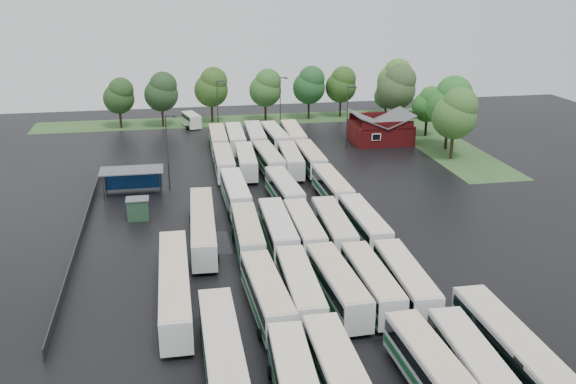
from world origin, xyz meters
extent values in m
plane|color=black|center=(0.00, 0.00, 0.00)|extent=(160.00, 160.00, 0.00)
cube|color=maroon|center=(24.00, 42.80, 1.70)|extent=(10.00, 8.00, 3.40)
cube|color=#4C4F51|center=(21.50, 42.80, 4.30)|extent=(5.07, 8.60, 2.19)
cube|color=#4C4F51|center=(26.50, 42.80, 4.30)|extent=(5.07, 8.60, 2.19)
cube|color=maroon|center=(24.00, 38.80, 3.90)|extent=(9.00, 0.20, 1.20)
cube|color=silver|center=(22.00, 38.75, 2.00)|extent=(1.60, 0.12, 1.20)
cylinder|color=#2D2D30|center=(-20.80, 20.00, 1.70)|extent=(0.16, 0.16, 3.40)
cylinder|color=#2D2D30|center=(-13.60, 20.00, 1.70)|extent=(0.16, 0.16, 3.40)
cylinder|color=#2D2D30|center=(-20.80, 23.20, 1.70)|extent=(0.16, 0.16, 3.40)
cylinder|color=#2D2D30|center=(-13.60, 23.20, 1.70)|extent=(0.16, 0.16, 3.40)
cube|color=#4C4F51|center=(-17.20, 21.60, 3.50)|extent=(8.20, 4.20, 0.15)
cube|color=navy|center=(-17.20, 23.50, 1.60)|extent=(7.60, 0.08, 2.60)
cube|color=#204028|center=(-16.20, 12.60, 1.25)|extent=(2.50, 2.00, 2.50)
cube|color=#4C4F51|center=(-16.20, 12.60, 2.56)|extent=(2.70, 2.20, 0.12)
cube|color=#305625|center=(2.00, 64.80, 0.01)|extent=(80.00, 10.00, 0.01)
cube|color=#305625|center=(34.00, 42.80, 0.01)|extent=(10.00, 50.00, 0.01)
cube|color=#2D2D30|center=(-22.20, 8.00, 0.60)|extent=(0.10, 50.00, 1.20)
cube|color=black|center=(-4.43, -25.84, 2.41)|extent=(3.15, 11.81, 0.89)
cube|color=beige|center=(-4.43, -25.84, 3.30)|extent=(2.99, 11.92, 0.12)
cylinder|color=black|center=(-4.43, -21.94, 0.46)|extent=(2.59, 0.97, 0.97)
cube|color=silver|center=(-1.35, -25.73, 1.95)|extent=(2.71, 12.81, 2.93)
cube|color=black|center=(-1.35, -25.73, 2.53)|extent=(2.77, 12.30, 0.94)
cube|color=beige|center=(-1.35, -25.73, 3.47)|extent=(2.60, 12.42, 0.13)
cylinder|color=black|center=(-1.35, -21.64, 0.48)|extent=(2.72, 1.02, 1.02)
cube|color=silver|center=(5.25, -25.93, 1.87)|extent=(3.02, 12.39, 2.82)
cube|color=black|center=(5.25, -25.93, 2.44)|extent=(3.06, 11.90, 0.90)
cube|color=#1A6636|center=(5.25, -25.93, 1.25)|extent=(3.06, 12.15, 0.62)
cube|color=beige|center=(5.25, -25.93, 3.33)|extent=(2.90, 12.02, 0.12)
cylinder|color=black|center=(5.25, -22.00, 0.46)|extent=(2.62, 0.98, 0.98)
cube|color=silver|center=(8.24, -26.24, 1.90)|extent=(3.10, 12.58, 2.86)
cube|color=black|center=(8.24, -26.24, 2.47)|extent=(3.14, 12.08, 0.92)
cube|color=#0A6127|center=(8.24, -26.24, 1.27)|extent=(3.14, 12.33, 0.63)
cube|color=beige|center=(8.24, -26.24, 3.38)|extent=(2.98, 12.20, 0.12)
cylinder|color=black|center=(8.24, -22.24, 0.47)|extent=(2.65, 1.00, 1.00)
cube|color=silver|center=(-4.41, -12.72, 1.88)|extent=(3.11, 12.45, 2.83)
cube|color=black|center=(-4.41, -12.72, 2.44)|extent=(3.15, 11.96, 0.91)
cube|color=#126330|center=(-4.41, -12.72, 1.26)|extent=(3.15, 12.20, 0.62)
cube|color=beige|center=(-4.41, -12.72, 3.34)|extent=(2.99, 12.07, 0.12)
cylinder|color=black|center=(-4.41, -16.67, 0.46)|extent=(2.62, 0.99, 0.99)
cylinder|color=black|center=(-4.41, -8.77, 0.46)|extent=(2.62, 0.99, 0.99)
cube|color=silver|center=(-1.39, -12.16, 1.88)|extent=(2.95, 12.44, 2.83)
cube|color=black|center=(-1.39, -12.16, 2.45)|extent=(3.00, 11.94, 0.91)
cube|color=#055828|center=(-1.39, -12.16, 1.26)|extent=(2.99, 12.19, 0.62)
cube|color=beige|center=(-1.39, -12.16, 3.35)|extent=(2.83, 12.06, 0.12)
cylinder|color=black|center=(-1.39, -16.11, 0.46)|extent=(2.63, 0.99, 0.99)
cylinder|color=black|center=(-1.39, -8.20, 0.46)|extent=(2.63, 0.99, 0.99)
cube|color=silver|center=(2.01, -12.11, 1.89)|extent=(3.09, 12.52, 2.85)
cube|color=black|center=(2.01, -12.11, 2.46)|extent=(3.13, 12.03, 0.91)
cube|color=#055D26|center=(2.01, -12.11, 1.26)|extent=(3.13, 12.28, 0.63)
cube|color=beige|center=(2.01, -12.11, 3.37)|extent=(2.97, 12.15, 0.12)
cylinder|color=black|center=(2.01, -16.09, 0.47)|extent=(2.64, 0.99, 0.99)
cylinder|color=black|center=(2.01, -8.14, 0.47)|extent=(2.64, 0.99, 0.99)
cube|color=silver|center=(5.15, -12.08, 1.84)|extent=(2.53, 12.09, 2.77)
cube|color=black|center=(5.15, -12.08, 2.39)|extent=(2.59, 11.61, 0.89)
cube|color=#136330|center=(5.15, -12.08, 1.23)|extent=(2.58, 11.85, 0.61)
cube|color=beige|center=(5.15, -12.08, 3.27)|extent=(2.43, 11.73, 0.12)
cylinder|color=black|center=(5.15, -15.94, 0.45)|extent=(2.57, 0.97, 0.97)
cylinder|color=black|center=(5.15, -8.21, 0.45)|extent=(2.57, 0.97, 0.97)
cube|color=silver|center=(8.24, -12.37, 1.88)|extent=(3.04, 12.42, 2.83)
cube|color=black|center=(8.24, -12.37, 2.44)|extent=(3.08, 11.93, 0.90)
cube|color=#186633|center=(8.24, -12.37, 1.25)|extent=(3.08, 12.18, 0.62)
cube|color=beige|center=(8.24, -12.37, 3.34)|extent=(2.92, 12.05, 0.12)
cylinder|color=black|center=(8.24, -16.31, 0.46)|extent=(2.62, 0.99, 0.99)
cylinder|color=black|center=(8.24, -8.42, 0.46)|extent=(2.62, 0.99, 0.99)
cube|color=silver|center=(-4.38, 1.02, 1.86)|extent=(2.88, 12.26, 2.80)
cube|color=black|center=(-4.38, 1.02, 2.41)|extent=(2.93, 11.78, 0.89)
cube|color=#0D6A2F|center=(-4.38, 1.02, 1.24)|extent=(2.92, 12.02, 0.61)
cube|color=beige|center=(-4.38, 1.02, 3.30)|extent=(2.77, 11.90, 0.12)
cylinder|color=black|center=(-4.38, -2.89, 0.46)|extent=(2.59, 0.98, 0.98)
cylinder|color=black|center=(-4.38, 4.92, 0.46)|extent=(2.59, 0.98, 0.98)
cube|color=silver|center=(-1.06, 1.45, 1.92)|extent=(2.85, 12.66, 2.89)
cube|color=black|center=(-1.06, 1.45, 2.50)|extent=(2.90, 12.16, 0.93)
cube|color=#06642A|center=(-1.06, 1.45, 1.28)|extent=(2.89, 12.41, 0.64)
cube|color=silver|center=(-1.06, 1.45, 3.42)|extent=(2.73, 12.28, 0.13)
cylinder|color=black|center=(-1.06, -2.59, 0.47)|extent=(2.68, 1.01, 1.01)
cylinder|color=black|center=(-1.06, 5.49, 0.47)|extent=(2.68, 1.01, 1.01)
cube|color=silver|center=(1.81, 1.27, 1.84)|extent=(2.63, 12.11, 2.77)
cube|color=black|center=(1.81, 1.27, 2.39)|extent=(2.69, 11.63, 0.89)
cube|color=#196532|center=(1.81, 1.27, 1.23)|extent=(2.68, 11.87, 0.61)
cube|color=beige|center=(1.81, 1.27, 3.27)|extent=(2.53, 11.75, 0.12)
cylinder|color=black|center=(1.81, -2.60, 0.45)|extent=(2.57, 0.97, 0.97)
cylinder|color=black|center=(1.81, 5.14, 0.45)|extent=(2.57, 0.97, 0.97)
cube|color=silver|center=(5.02, 1.04, 1.89)|extent=(3.01, 12.51, 2.85)
cube|color=black|center=(5.02, 1.04, 2.46)|extent=(3.06, 12.01, 0.91)
cube|color=#0A622F|center=(5.02, 1.04, 1.26)|extent=(3.06, 12.26, 0.63)
cube|color=beige|center=(5.02, 1.04, 3.37)|extent=(2.90, 12.13, 0.12)
cylinder|color=black|center=(5.02, -2.94, 0.47)|extent=(2.64, 0.99, 0.99)
cylinder|color=black|center=(5.02, 5.01, 0.47)|extent=(2.64, 0.99, 0.99)
cube|color=silver|center=(8.56, 1.42, 1.88)|extent=(2.66, 12.39, 2.84)
cube|color=black|center=(8.56, 1.42, 2.45)|extent=(2.71, 11.90, 0.91)
cube|color=#08632B|center=(8.56, 1.42, 1.26)|extent=(2.71, 12.14, 0.62)
cube|color=beige|center=(8.56, 1.42, 3.35)|extent=(2.55, 12.02, 0.12)
cylinder|color=black|center=(8.56, -2.54, 0.46)|extent=(2.63, 0.99, 0.99)
cylinder|color=black|center=(8.56, 5.38, 0.46)|extent=(2.63, 0.99, 0.99)
cube|color=silver|center=(-4.25, 14.61, 1.88)|extent=(2.76, 12.41, 2.84)
cube|color=black|center=(-4.25, 14.61, 2.45)|extent=(2.82, 11.91, 0.91)
cube|color=#1C6B3B|center=(-4.25, 14.61, 1.26)|extent=(2.81, 12.16, 0.62)
cube|color=silver|center=(-4.25, 14.61, 3.35)|extent=(2.65, 12.04, 0.12)
cylinder|color=black|center=(-4.25, 10.65, 0.46)|extent=(2.63, 0.99, 0.99)
cylinder|color=black|center=(-4.25, 18.57, 0.46)|extent=(2.63, 0.99, 0.99)
cube|color=silver|center=(1.98, 14.55, 1.86)|extent=(3.17, 12.34, 2.80)
cube|color=black|center=(1.98, 14.55, 2.42)|extent=(3.21, 11.86, 0.90)
cube|color=#0D692F|center=(1.98, 14.55, 1.24)|extent=(3.21, 12.10, 0.62)
cube|color=beige|center=(1.98, 14.55, 3.31)|extent=(3.05, 11.97, 0.12)
cylinder|color=black|center=(1.98, 10.64, 0.46)|extent=(2.60, 0.98, 0.98)
cylinder|color=black|center=(1.98, 18.47, 0.46)|extent=(2.60, 0.98, 0.98)
cube|color=silver|center=(8.28, 14.59, 1.86)|extent=(2.70, 12.26, 2.80)
cube|color=black|center=(8.28, 14.59, 2.42)|extent=(2.75, 11.77, 0.90)
cube|color=#106736|center=(8.28, 14.59, 1.24)|extent=(2.74, 12.01, 0.62)
cube|color=beige|center=(8.28, 14.59, 3.31)|extent=(2.59, 11.89, 0.12)
cylinder|color=black|center=(8.28, 10.68, 0.46)|extent=(2.60, 0.98, 0.98)
cylinder|color=black|center=(8.28, 18.50, 0.46)|extent=(2.60, 0.98, 0.98)
cube|color=silver|center=(-4.47, 28.54, 1.86)|extent=(2.77, 12.27, 2.80)
cube|color=black|center=(-4.47, 28.54, 2.42)|extent=(2.82, 11.78, 0.90)
cube|color=#186A38|center=(-4.47, 28.54, 1.24)|extent=(2.81, 12.03, 0.62)
cube|color=beige|center=(-4.47, 28.54, 3.31)|extent=(2.66, 11.90, 0.12)
cylinder|color=black|center=(-4.47, 24.63, 0.46)|extent=(2.60, 0.98, 0.98)
cylinder|color=black|center=(-4.47, 32.46, 0.46)|extent=(2.60, 0.98, 0.98)
cube|color=silver|center=(-1.22, 28.66, 1.84)|extent=(3.08, 12.20, 2.77)
cube|color=black|center=(-1.22, 28.66, 2.39)|extent=(3.12, 11.71, 0.89)
cube|color=#136A2F|center=(-1.22, 28.66, 1.23)|extent=(3.12, 11.96, 0.61)
cube|color=beige|center=(-1.22, 28.66, 3.27)|extent=(2.96, 11.83, 0.12)
cylinder|color=black|center=(-1.22, 24.79, 0.45)|extent=(2.57, 0.97, 0.97)
cylinder|color=black|center=(-1.22, 32.53, 0.45)|extent=(2.57, 0.97, 0.97)
cube|color=silver|center=(2.13, 28.58, 1.88)|extent=(3.18, 12.48, 2.84)
cube|color=black|center=(2.13, 28.58, 2.45)|extent=(3.21, 11.99, 0.91)
cube|color=#186332|center=(2.13, 28.58, 1.26)|extent=(3.21, 12.24, 0.62)
cube|color=beige|center=(2.13, 28.58, 3.35)|extent=(3.05, 12.11, 0.12)
cylinder|color=black|center=(2.13, 24.62, 0.46)|extent=(2.63, 0.99, 0.99)
cylinder|color=black|center=(2.13, 32.54, 0.46)|extent=(2.63, 0.99, 0.99)
cube|color=silver|center=(5.38, 28.22, 1.84)|extent=(3.15, 12.22, 2.77)
cube|color=black|center=(5.38, 28.22, 2.39)|extent=(3.18, 11.73, 0.89)
cube|color=#0C5B2A|center=(5.38, 28.22, 1.23)|extent=(3.18, 11.98, 0.61)
cube|color=beige|center=(5.38, 28.22, 3.28)|extent=(3.03, 11.85, 0.12)
cylinder|color=black|center=(5.38, 24.35, 0.45)|extent=(2.57, 0.97, 0.97)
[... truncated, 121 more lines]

